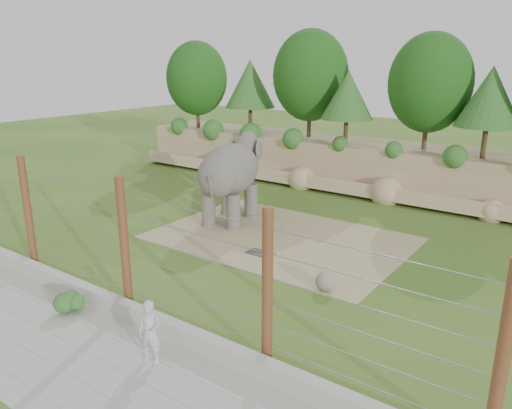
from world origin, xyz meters
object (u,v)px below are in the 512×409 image
Objects in this scene: elephant at (230,181)px; zookeeper at (150,332)px; stone_ball at (325,281)px; barrier_fence at (124,244)px.

zookeeper is (5.20, -9.63, -1.03)m from elephant.
elephant is 7.91m from stone_ball.
elephant reaches higher than stone_ball.
elephant reaches higher than zookeeper.
barrier_fence reaches higher than elephant.
elephant is 8.46m from barrier_fence.
zookeeper is at bearing -30.56° from barrier_fence.
elephant is 0.22× the size of barrier_fence.
barrier_fence is at bearing -134.41° from stone_ball.
stone_ball is 6.30m from barrier_fence.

